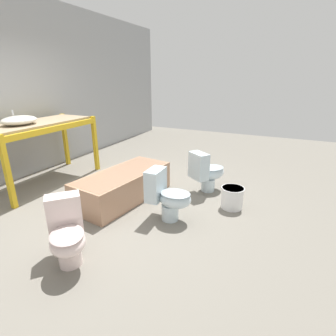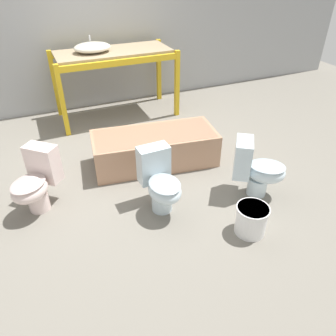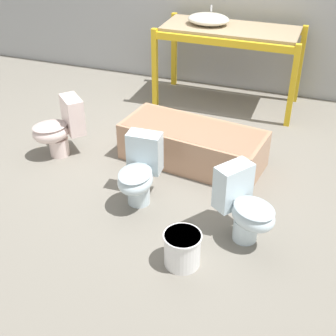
% 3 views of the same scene
% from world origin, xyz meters
% --- Properties ---
extents(ground_plane, '(12.00, 12.00, 0.00)m').
position_xyz_m(ground_plane, '(0.00, 0.00, 0.00)').
color(ground_plane, slate).
extents(shelving_rack, '(1.90, 0.87, 1.08)m').
position_xyz_m(shelving_rack, '(0.34, 1.46, 0.92)').
color(shelving_rack, gold).
rests_on(shelving_rack, ground_plane).
extents(sink_basin, '(0.56, 0.44, 0.22)m').
position_xyz_m(sink_basin, '(0.03, 1.47, 1.15)').
color(sink_basin, silver).
rests_on(sink_basin, shelving_rack).
extents(bathtub_main, '(1.66, 0.88, 0.43)m').
position_xyz_m(bathtub_main, '(0.36, -0.21, 0.25)').
color(bathtub_main, tan).
rests_on(bathtub_main, ground_plane).
extents(toilet_near, '(0.63, 0.65, 0.68)m').
position_xyz_m(toilet_near, '(-1.12, -0.55, 0.34)').
color(toilet_near, silver).
rests_on(toilet_near, ground_plane).
extents(toilet_far, '(0.36, 0.59, 0.68)m').
position_xyz_m(toilet_far, '(0.08, -1.08, 0.34)').
color(toilet_far, silver).
rests_on(toilet_far, ground_plane).
extents(toilet_extra, '(0.66, 0.60, 0.68)m').
position_xyz_m(toilet_extra, '(1.17, -1.28, 0.34)').
color(toilet_extra, silver).
rests_on(toilet_extra, ground_plane).
extents(bucket_white, '(0.33, 0.33, 0.31)m').
position_xyz_m(bucket_white, '(0.76, -1.79, 0.16)').
color(bucket_white, white).
rests_on(bucket_white, ground_plane).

